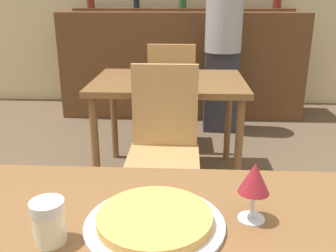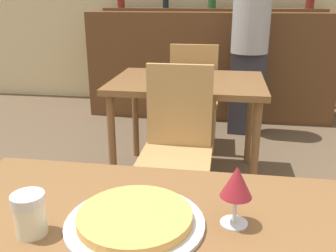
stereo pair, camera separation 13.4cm
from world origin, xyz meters
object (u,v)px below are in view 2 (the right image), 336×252
person_standing (250,42)px  wine_glass (237,184)px  chair_far_side_back (194,92)px  cheese_shaker (30,214)px  pizza_tray (135,219)px  chair_far_side_front (177,138)px

person_standing → wine_glass: bearing=-93.4°
chair_far_side_back → cheese_shaker: (-0.19, -2.35, 0.27)m
pizza_tray → wine_glass: (0.25, 0.05, 0.10)m
cheese_shaker → wine_glass: size_ratio=0.67×
pizza_tray → cheese_shaker: size_ratio=3.30×
chair_far_side_back → person_standing: (0.46, 0.50, 0.37)m
person_standing → chair_far_side_front: bearing=-106.0°
wine_glass → chair_far_side_front: bearing=104.5°
chair_far_side_back → wine_glass: size_ratio=5.78×
chair_far_side_front → pizza_tray: (0.05, -1.18, 0.23)m
chair_far_side_back → person_standing: bearing=-132.5°
pizza_tray → person_standing: person_standing is taller
chair_far_side_front → pizza_tray: 1.21m
person_standing → wine_glass: person_standing is taller
chair_far_side_back → cheese_shaker: bearing=85.4°
chair_far_side_front → chair_far_side_back: same height
chair_far_side_front → cheese_shaker: (-0.19, -1.26, 0.27)m
cheese_shaker → person_standing: person_standing is taller
pizza_tray → chair_far_side_back: bearing=91.3°
chair_far_side_front → pizza_tray: bearing=-87.6°
cheese_shaker → person_standing: (0.65, 2.85, 0.09)m
pizza_tray → person_standing: (0.41, 2.78, 0.13)m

